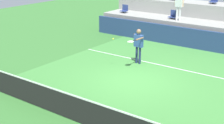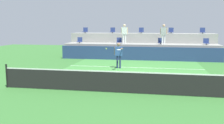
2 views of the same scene
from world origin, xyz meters
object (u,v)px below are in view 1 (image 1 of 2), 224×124
(tennis_player, at_px, (138,43))
(stadium_chair_lower_left, at_px, (173,15))
(spectator_leaning_on_rail, at_px, (179,4))
(stadium_chair_lower_far_left, at_px, (124,9))
(tennis_ball, at_px, (113,39))
(stadium_chair_upper_center, at_px, (214,0))

(tennis_player, bearing_deg, stadium_chair_lower_left, 98.44)
(tennis_player, distance_m, spectator_leaning_on_rail, 5.06)
(stadium_chair_lower_far_left, distance_m, tennis_ball, 7.51)
(stadium_chair_upper_center, bearing_deg, tennis_player, -97.99)
(stadium_chair_lower_far_left, distance_m, stadium_chair_upper_center, 5.71)
(tennis_ball, bearing_deg, stadium_chair_lower_far_left, 120.17)
(stadium_chair_lower_left, bearing_deg, spectator_leaning_on_rail, -37.40)
(spectator_leaning_on_rail, height_order, tennis_ball, spectator_leaning_on_rail)
(tennis_player, xyz_separation_m, spectator_leaning_on_rail, (-0.28, 4.90, 1.22))
(spectator_leaning_on_rail, bearing_deg, tennis_ball, -92.81)
(tennis_player, height_order, tennis_ball, tennis_player)
(stadium_chair_lower_left, xyz_separation_m, spectator_leaning_on_rail, (0.50, -0.38, 0.79))
(stadium_chair_lower_far_left, relative_size, spectator_leaning_on_rail, 0.31)
(stadium_chair_upper_center, xyz_separation_m, tennis_ball, (-1.58, -8.29, -0.92))
(tennis_player, bearing_deg, spectator_leaning_on_rail, 93.29)
(stadium_chair_lower_left, distance_m, tennis_player, 5.36)
(stadium_chair_lower_far_left, relative_size, stadium_chair_lower_left, 1.00)
(stadium_chair_upper_center, height_order, tennis_player, stadium_chair_upper_center)
(stadium_chair_lower_left, relative_size, stadium_chair_upper_center, 1.00)
(stadium_chair_upper_center, xyz_separation_m, tennis_player, (-0.99, -7.08, -1.28))
(stadium_chair_lower_far_left, xyz_separation_m, spectator_leaning_on_rail, (4.07, -0.38, 0.79))
(stadium_chair_lower_left, bearing_deg, stadium_chair_lower_far_left, 180.00)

